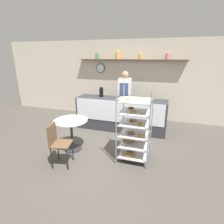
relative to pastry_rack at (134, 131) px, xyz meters
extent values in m
plane|color=#4C4742|center=(-0.69, 0.16, -0.67)|extent=(14.00, 14.00, 0.00)
cube|color=beige|center=(-0.69, 2.75, 0.68)|extent=(10.00, 0.06, 2.70)
cube|color=#4C331E|center=(-0.69, 2.60, 1.37)|extent=(3.64, 0.24, 0.02)
cylinder|color=#669966|center=(-1.85, 2.60, 1.47)|extent=(0.13, 0.13, 0.19)
sphere|color=#669966|center=(-1.85, 2.60, 1.59)|extent=(0.07, 0.07, 0.07)
cylinder|color=gold|center=(-1.10, 2.60, 1.48)|extent=(0.15, 0.15, 0.21)
sphere|color=gold|center=(-1.10, 2.60, 1.62)|extent=(0.08, 0.08, 0.08)
cylinder|color=gold|center=(-0.33, 2.60, 1.45)|extent=(0.14, 0.14, 0.14)
sphere|color=gold|center=(-0.33, 2.60, 1.54)|extent=(0.07, 0.07, 0.07)
cylinder|color=#CC7F99|center=(0.50, 2.60, 1.46)|extent=(0.14, 0.14, 0.16)
sphere|color=#CC7F99|center=(0.50, 2.60, 1.57)|extent=(0.08, 0.08, 0.08)
cylinder|color=navy|center=(-1.78, 2.70, 1.07)|extent=(0.33, 0.03, 0.33)
cylinder|color=white|center=(-1.78, 2.68, 1.07)|extent=(0.28, 0.00, 0.28)
cube|color=#333338|center=(-0.69, 1.49, -0.19)|extent=(2.68, 0.61, 0.97)
cube|color=silver|center=(-0.69, 1.18, -0.01)|extent=(2.57, 0.01, 0.62)
cylinder|color=gray|center=(-0.31, -0.29, 0.12)|extent=(0.02, 0.02, 1.59)
cylinder|color=gray|center=(0.33, -0.29, 0.12)|extent=(0.02, 0.02, 1.59)
cylinder|color=gray|center=(-0.31, 0.29, 0.12)|extent=(0.02, 0.02, 1.59)
cylinder|color=gray|center=(0.33, 0.29, 0.12)|extent=(0.02, 0.02, 1.59)
cube|color=gray|center=(0.01, 0.00, -0.55)|extent=(0.61, 0.55, 0.01)
cube|color=white|center=(0.01, 0.00, -0.54)|extent=(0.54, 0.49, 0.01)
ellipsoid|color=olive|center=(-0.06, 0.04, -0.49)|extent=(0.23, 0.15, 0.09)
ellipsoid|color=tan|center=(-0.18, -0.09, -0.50)|extent=(0.19, 0.13, 0.07)
ellipsoid|color=olive|center=(-0.03, -0.17, -0.50)|extent=(0.25, 0.14, 0.08)
cube|color=gray|center=(0.01, 0.00, -0.31)|extent=(0.61, 0.55, 0.01)
cube|color=white|center=(0.01, 0.00, -0.30)|extent=(0.54, 0.49, 0.01)
ellipsoid|color=#B27F47|center=(0.21, 0.16, -0.25)|extent=(0.22, 0.11, 0.08)
ellipsoid|color=olive|center=(-0.09, 0.00, -0.26)|extent=(0.24, 0.15, 0.08)
ellipsoid|color=#B27F47|center=(-0.05, 0.15, -0.26)|extent=(0.25, 0.14, 0.07)
ellipsoid|color=#B27F47|center=(-0.18, 0.04, -0.26)|extent=(0.18, 0.10, 0.06)
ellipsoid|color=tan|center=(-0.14, 0.03, -0.26)|extent=(0.19, 0.12, 0.07)
cube|color=gray|center=(0.01, 0.00, -0.07)|extent=(0.61, 0.55, 0.01)
cube|color=white|center=(0.01, 0.00, -0.06)|extent=(0.54, 0.49, 0.01)
ellipsoid|color=tan|center=(0.18, -0.13, -0.02)|extent=(0.24, 0.15, 0.06)
ellipsoid|color=olive|center=(-0.05, -0.08, -0.02)|extent=(0.19, 0.12, 0.07)
cube|color=gray|center=(0.01, 0.00, 0.17)|extent=(0.61, 0.55, 0.01)
cube|color=white|center=(0.01, 0.00, 0.18)|extent=(0.54, 0.49, 0.01)
torus|color=gold|center=(0.13, -0.11, 0.21)|extent=(0.13, 0.13, 0.04)
torus|color=#EAB2C1|center=(0.00, 0.06, 0.20)|extent=(0.11, 0.11, 0.04)
torus|color=brown|center=(-0.06, 0.04, 0.20)|extent=(0.13, 0.13, 0.03)
cube|color=gray|center=(0.01, 0.00, 0.41)|extent=(0.61, 0.55, 0.01)
cube|color=white|center=(0.01, 0.00, 0.42)|extent=(0.54, 0.49, 0.01)
torus|color=brown|center=(-0.11, 0.14, 0.44)|extent=(0.13, 0.13, 0.03)
torus|color=tan|center=(-0.01, -0.08, 0.44)|extent=(0.11, 0.11, 0.03)
cube|color=gray|center=(0.01, 0.00, 0.65)|extent=(0.61, 0.55, 0.01)
cube|color=white|center=(0.01, 0.00, 0.66)|extent=(0.54, 0.49, 0.01)
torus|color=gold|center=(-0.12, -0.07, 0.68)|extent=(0.11, 0.11, 0.03)
torus|color=silver|center=(0.10, -0.07, 0.68)|extent=(0.12, 0.12, 0.03)
cube|color=#282833|center=(-0.68, 1.96, -0.18)|extent=(0.23, 0.19, 1.00)
cube|color=silver|center=(-0.68, 1.96, 0.58)|extent=(0.39, 0.22, 0.51)
cube|color=#334770|center=(-0.68, 1.84, 0.48)|extent=(0.27, 0.01, 0.43)
sphere|color=tan|center=(-0.68, 1.96, 0.95)|extent=(0.21, 0.21, 0.21)
cylinder|color=#262628|center=(-1.49, -0.02, -0.66)|extent=(0.43, 0.43, 0.02)
cylinder|color=#333338|center=(-1.49, -0.02, -0.30)|extent=(0.06, 0.06, 0.71)
cylinder|color=white|center=(-1.49, -0.02, 0.07)|extent=(0.78, 0.78, 0.02)
cylinder|color=black|center=(-1.16, -0.77, -0.44)|extent=(0.02, 0.02, 0.47)
cylinder|color=black|center=(-1.23, -0.46, -0.44)|extent=(0.02, 0.02, 0.47)
cylinder|color=black|center=(-1.48, -0.84, -0.44)|extent=(0.02, 0.02, 0.47)
cylinder|color=black|center=(-1.55, -0.52, -0.44)|extent=(0.02, 0.02, 0.47)
cube|color=brown|center=(-1.35, -0.65, -0.20)|extent=(0.45, 0.45, 0.03)
cube|color=brown|center=(-1.53, -0.68, 0.02)|extent=(0.10, 0.36, 0.40)
cylinder|color=black|center=(-1.32, 1.55, 0.43)|extent=(0.12, 0.12, 0.26)
ellipsoid|color=black|center=(-1.32, 1.55, 0.58)|extent=(0.10, 0.10, 0.05)
cube|color=silver|center=(-0.52, 1.47, 0.30)|extent=(0.48, 0.33, 0.01)
torus|color=silver|center=(-0.67, 1.57, 0.32)|extent=(0.11, 0.11, 0.03)
torus|color=silver|center=(-0.47, 1.38, 0.33)|extent=(0.13, 0.13, 0.04)
torus|color=tan|center=(-0.64, 1.37, 0.33)|extent=(0.13, 0.13, 0.04)
torus|color=gold|center=(-0.50, 1.44, 0.32)|extent=(0.13, 0.13, 0.03)
torus|color=gold|center=(-0.44, 1.56, 0.33)|extent=(0.12, 0.12, 0.04)
torus|color=gold|center=(-0.63, 1.53, 0.33)|extent=(0.12, 0.12, 0.04)
camera|label=1|loc=(0.57, -3.34, 1.50)|focal=28.00mm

